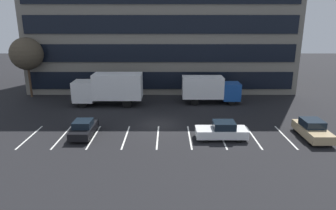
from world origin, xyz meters
TOP-DOWN VIEW (x-y plane):
  - ground_plane at (0.00, 0.00)m, footprint 120.00×120.00m
  - office_building at (0.00, 17.95)m, footprint 36.28×12.72m
  - lot_markings at (0.00, -3.26)m, footprint 22.54×5.40m
  - box_truck_blue at (5.94, 7.63)m, footprint 7.03×2.33m
  - box_truck_white at (-6.00, 6.76)m, footprint 8.14×2.69m
  - sedan_black at (-6.50, -2.99)m, footprint 1.72×4.10m
  - sedan_white at (5.51, -3.69)m, footprint 4.36×1.83m
  - sedan_tan at (13.37, -3.46)m, footprint 1.87×4.48m
  - bare_tree at (-17.00, 10.68)m, footprint 4.09×4.09m

SIDE VIEW (x-z plane):
  - ground_plane at x=0.00m, z-range 0.00..0.00m
  - lot_markings at x=0.00m, z-range 0.00..0.01m
  - sedan_black at x=-6.50m, z-range -0.04..1.43m
  - sedan_white at x=5.51m, z-range -0.04..1.52m
  - sedan_tan at x=13.37m, z-range -0.04..1.56m
  - box_truck_blue at x=5.94m, z-range 0.20..3.46m
  - box_truck_white at x=-6.00m, z-range 0.24..4.01m
  - bare_tree at x=-17.00m, z-range 1.77..9.44m
  - office_building at x=0.00m, z-range 0.00..21.60m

